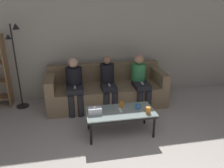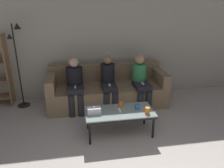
{
  "view_description": "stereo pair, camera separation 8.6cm",
  "coord_description": "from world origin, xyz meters",
  "px_view_note": "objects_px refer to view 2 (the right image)",
  "views": [
    {
      "loc": [
        -0.74,
        -1.32,
        2.18
      ],
      "look_at": [
        0.0,
        2.52,
        0.71
      ],
      "focal_mm": 35.0,
      "sensor_mm": 36.0,
      "label": 1
    },
    {
      "loc": [
        -0.66,
        -1.33,
        2.18
      ],
      "look_at": [
        0.0,
        2.52,
        0.71
      ],
      "focal_mm": 35.0,
      "sensor_mm": 36.0,
      "label": 2
    }
  ],
  "objects_px": {
    "cup_far_center": "(137,107)",
    "seated_person_left_end": "(75,83)",
    "tissue_box": "(94,110)",
    "seated_person_mid_right": "(141,79)",
    "seated_person_mid_left": "(108,81)",
    "couch": "(107,90)",
    "game_remote": "(120,110)",
    "standing_lamp": "(18,57)",
    "cup_near_left": "(121,104)",
    "coffee_table": "(120,113)",
    "cup_near_right": "(147,110)"
  },
  "relations": [
    {
      "from": "tissue_box",
      "to": "seated_person_mid_right",
      "type": "xyz_separation_m",
      "value": [
        1.11,
        1.04,
        0.12
      ]
    },
    {
      "from": "cup_near_left",
      "to": "standing_lamp",
      "type": "distance_m",
      "value": 2.4
    },
    {
      "from": "standing_lamp",
      "to": "seated_person_left_end",
      "type": "height_order",
      "value": "standing_lamp"
    },
    {
      "from": "couch",
      "to": "cup_near_right",
      "type": "bearing_deg",
      "value": -71.73
    },
    {
      "from": "couch",
      "to": "tissue_box",
      "type": "bearing_deg",
      "value": -107.74
    },
    {
      "from": "cup_far_center",
      "to": "seated_person_left_end",
      "type": "relative_size",
      "value": 0.08
    },
    {
      "from": "tissue_box",
      "to": "game_remote",
      "type": "bearing_deg",
      "value": 0.43
    },
    {
      "from": "tissue_box",
      "to": "seated_person_left_end",
      "type": "relative_size",
      "value": 0.2
    },
    {
      "from": "tissue_box",
      "to": "cup_near_right",
      "type": "bearing_deg",
      "value": -9.52
    },
    {
      "from": "seated_person_left_end",
      "to": "seated_person_mid_left",
      "type": "bearing_deg",
      "value": -1.35
    },
    {
      "from": "seated_person_left_end",
      "to": "seated_person_mid_left",
      "type": "relative_size",
      "value": 0.99
    },
    {
      "from": "seated_person_mid_left",
      "to": "seated_person_mid_right",
      "type": "xyz_separation_m",
      "value": [
        0.7,
        -0.01,
        0.0
      ]
    },
    {
      "from": "standing_lamp",
      "to": "cup_far_center",
      "type": "bearing_deg",
      "value": -32.99
    },
    {
      "from": "game_remote",
      "to": "standing_lamp",
      "type": "height_order",
      "value": "standing_lamp"
    },
    {
      "from": "couch",
      "to": "coffee_table",
      "type": "xyz_separation_m",
      "value": [
        0.03,
        -1.27,
        0.08
      ]
    },
    {
      "from": "cup_near_right",
      "to": "seated_person_left_end",
      "type": "height_order",
      "value": "seated_person_left_end"
    },
    {
      "from": "cup_near_left",
      "to": "game_remote",
      "type": "distance_m",
      "value": 0.17
    },
    {
      "from": "coffee_table",
      "to": "tissue_box",
      "type": "relative_size",
      "value": 5.3
    },
    {
      "from": "coffee_table",
      "to": "cup_near_right",
      "type": "bearing_deg",
      "value": -18.75
    },
    {
      "from": "cup_near_right",
      "to": "tissue_box",
      "type": "relative_size",
      "value": 0.46
    },
    {
      "from": "seated_person_left_end",
      "to": "game_remote",
      "type": "bearing_deg",
      "value": -55.58
    },
    {
      "from": "seated_person_left_end",
      "to": "seated_person_mid_right",
      "type": "relative_size",
      "value": 0.99
    },
    {
      "from": "cup_near_left",
      "to": "seated_person_mid_right",
      "type": "relative_size",
      "value": 0.08
    },
    {
      "from": "coffee_table",
      "to": "tissue_box",
      "type": "xyz_separation_m",
      "value": [
        -0.43,
        -0.0,
        0.09
      ]
    },
    {
      "from": "seated_person_left_end",
      "to": "tissue_box",
      "type": "bearing_deg",
      "value": -74.52
    },
    {
      "from": "cup_near_left",
      "to": "game_remote",
      "type": "height_order",
      "value": "cup_near_left"
    },
    {
      "from": "standing_lamp",
      "to": "seated_person_left_end",
      "type": "relative_size",
      "value": 1.61
    },
    {
      "from": "tissue_box",
      "to": "seated_person_mid_left",
      "type": "xyz_separation_m",
      "value": [
        0.41,
        1.05,
        0.11
      ]
    },
    {
      "from": "cup_far_center",
      "to": "seated_person_mid_left",
      "type": "distance_m",
      "value": 1.09
    },
    {
      "from": "couch",
      "to": "tissue_box",
      "type": "distance_m",
      "value": 1.35
    },
    {
      "from": "cup_far_center",
      "to": "seated_person_left_end",
      "type": "distance_m",
      "value": 1.48
    },
    {
      "from": "coffee_table",
      "to": "standing_lamp",
      "type": "xyz_separation_m",
      "value": [
        -1.87,
        1.44,
        0.71
      ]
    },
    {
      "from": "tissue_box",
      "to": "seated_person_mid_right",
      "type": "height_order",
      "value": "seated_person_mid_right"
    },
    {
      "from": "cup_far_center",
      "to": "seated_person_mid_right",
      "type": "distance_m",
      "value": 1.08
    },
    {
      "from": "seated_person_left_end",
      "to": "coffee_table",
      "type": "bearing_deg",
      "value": -55.58
    },
    {
      "from": "cup_far_center",
      "to": "seated_person_left_end",
      "type": "xyz_separation_m",
      "value": [
        -1.05,
        1.04,
        0.13
      ]
    },
    {
      "from": "coffee_table",
      "to": "standing_lamp",
      "type": "relative_size",
      "value": 0.65
    },
    {
      "from": "seated_person_left_end",
      "to": "seated_person_mid_left",
      "type": "height_order",
      "value": "seated_person_mid_left"
    },
    {
      "from": "coffee_table",
      "to": "cup_far_center",
      "type": "height_order",
      "value": "cup_far_center"
    },
    {
      "from": "seated_person_mid_left",
      "to": "couch",
      "type": "bearing_deg",
      "value": 90.0
    },
    {
      "from": "couch",
      "to": "cup_far_center",
      "type": "distance_m",
      "value": 1.3
    },
    {
      "from": "coffee_table",
      "to": "couch",
      "type": "bearing_deg",
      "value": 91.19
    },
    {
      "from": "cup_far_center",
      "to": "seated_person_left_end",
      "type": "height_order",
      "value": "seated_person_left_end"
    },
    {
      "from": "couch",
      "to": "game_remote",
      "type": "relative_size",
      "value": 17.11
    },
    {
      "from": "cup_near_right",
      "to": "coffee_table",
      "type": "bearing_deg",
      "value": 161.25
    },
    {
      "from": "standing_lamp",
      "to": "seated_person_mid_right",
      "type": "xyz_separation_m",
      "value": [
        2.55,
        -0.4,
        -0.5
      ]
    },
    {
      "from": "standing_lamp",
      "to": "seated_person_left_end",
      "type": "xyz_separation_m",
      "value": [
        1.14,
        -0.38,
        -0.49
      ]
    },
    {
      "from": "tissue_box",
      "to": "seated_person_mid_right",
      "type": "distance_m",
      "value": 1.53
    },
    {
      "from": "tissue_box",
      "to": "seated_person_mid_right",
      "type": "relative_size",
      "value": 0.2
    },
    {
      "from": "cup_near_left",
      "to": "cup_far_center",
      "type": "bearing_deg",
      "value": -28.08
    }
  ]
}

